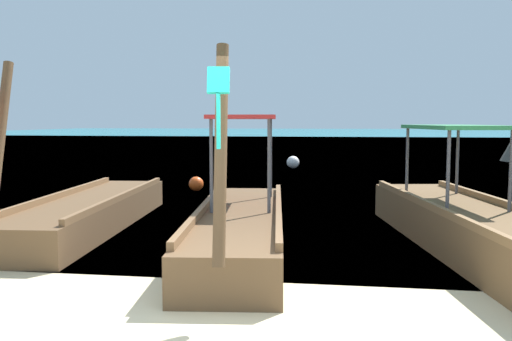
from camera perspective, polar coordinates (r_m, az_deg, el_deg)
The scene contains 7 objects.
ground at distance 5.09m, azimuth -6.26°, elevation -16.55°, with size 120.00×120.00×0.00m, color beige.
sea_water at distance 66.27m, azimuth 7.32°, elevation 3.54°, with size 120.00×120.00×0.00m, color #147A89.
longtail_boat_red_ribbon at distance 10.09m, azimuth -16.77°, elevation -4.16°, with size 1.69×6.18×2.62m.
longtail_boat_turquoise_ribbon at distance 8.19m, azimuth -1.57°, elevation -5.63°, with size 1.78×5.98×2.63m.
longtail_boat_green_ribbon at distance 8.48m, azimuth 21.51°, elevation -5.50°, with size 2.30×6.76×2.57m.
mooring_buoy_near at distance 21.59m, azimuth 3.85°, elevation 0.85°, with size 0.49×0.49×0.49m.
mooring_buoy_far at distance 14.74m, azimuth -6.21°, elevation -1.39°, with size 0.39×0.39×0.39m.
Camera 1 is at (1.21, -4.57, 1.88)m, focal length 38.65 mm.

